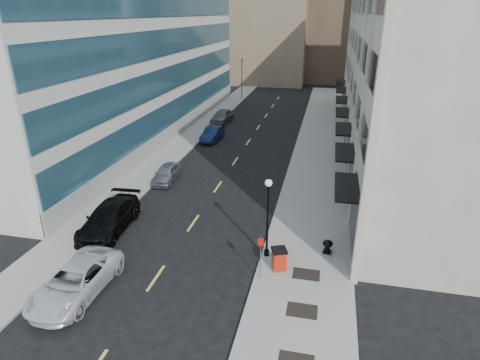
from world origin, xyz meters
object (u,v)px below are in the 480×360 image
at_px(car_blue_sedan, 212,134).
at_px(urn_planter, 328,245).
at_px(car_white_van, 76,281).
at_px(traffic_signal, 242,61).
at_px(car_silver_sedan, 167,173).
at_px(car_grey_sedan, 222,116).
at_px(trash_bin, 279,258).
at_px(car_black_pickup, 109,218).
at_px(sign_post, 261,251).
at_px(lamppost, 268,211).

height_order(car_blue_sedan, urn_planter, car_blue_sedan).
bearing_deg(urn_planter, car_white_van, -152.60).
relative_size(traffic_signal, car_silver_sedan, 1.76).
distance_m(car_grey_sedan, trash_bin, 31.26).
xyz_separation_m(car_silver_sedan, urn_planter, (12.96, -8.13, -0.05)).
bearing_deg(trash_bin, traffic_signal, 83.11).
bearing_deg(car_black_pickup, car_silver_sedan, 83.35).
xyz_separation_m(car_white_van, sign_post, (8.50, 2.99, 0.99)).
distance_m(car_black_pickup, urn_planter, 13.40).
xyz_separation_m(car_grey_sedan, lamppost, (10.09, -28.18, 2.13)).
distance_m(sign_post, urn_planter, 4.68).
bearing_deg(car_black_pickup, sign_post, -20.16).
relative_size(car_white_van, sign_post, 2.19).
bearing_deg(car_silver_sedan, car_blue_sedan, 84.15).
bearing_deg(car_black_pickup, lamppost, -8.63).
xyz_separation_m(car_silver_sedan, lamppost, (9.66, -9.14, 2.24)).
height_order(car_black_pickup, car_grey_sedan, car_black_pickup).
xyz_separation_m(traffic_signal, sign_post, (10.80, -45.01, -3.96)).
bearing_deg(lamppost, car_silver_sedan, 136.59).
xyz_separation_m(car_white_van, car_grey_sedan, (-1.59, 33.28, 0.03)).
height_order(trash_bin, urn_planter, trash_bin).
height_order(lamppost, urn_planter, lamppost).
relative_size(car_grey_sedan, urn_planter, 5.91).
distance_m(car_blue_sedan, sign_post, 24.58).
xyz_separation_m(car_silver_sedan, car_grey_sedan, (-0.43, 19.04, 0.12)).
relative_size(lamppost, sign_post, 1.88).
xyz_separation_m(car_silver_sedan, trash_bin, (10.48, -10.26, 0.13)).
relative_size(car_blue_sedan, car_grey_sedan, 0.93).
xyz_separation_m(car_white_van, car_silver_sedan, (-1.16, 14.24, -0.09)).
bearing_deg(car_blue_sedan, trash_bin, -62.80).
relative_size(car_blue_sedan, urn_planter, 5.50).
xyz_separation_m(car_black_pickup, sign_post, (10.10, -3.01, 0.92)).
distance_m(car_blue_sedan, car_grey_sedan, 7.56).
xyz_separation_m(traffic_signal, car_black_pickup, (0.70, -42.00, -4.88)).
xyz_separation_m(car_silver_sedan, car_blue_sedan, (0.51, 11.54, 0.04)).
relative_size(car_silver_sedan, trash_bin, 3.25).
xyz_separation_m(traffic_signal, trash_bin, (11.63, -44.01, -4.91)).
distance_m(traffic_signal, urn_planter, 44.49).
distance_m(traffic_signal, sign_post, 46.46).
xyz_separation_m(car_black_pickup, car_grey_sedan, (0.01, 27.28, -0.04)).
bearing_deg(car_blue_sedan, traffic_signal, 96.88).
bearing_deg(sign_post, trash_bin, 44.32).
distance_m(car_black_pickup, sign_post, 10.58).
relative_size(car_grey_sedan, lamppost, 0.99).
xyz_separation_m(car_black_pickup, urn_planter, (13.40, 0.12, -0.21)).
bearing_deg(car_white_van, car_black_pickup, 106.24).
height_order(car_black_pickup, lamppost, lamppost).
height_order(car_silver_sedan, car_blue_sedan, car_blue_sedan).
xyz_separation_m(car_black_pickup, trash_bin, (10.93, -2.01, -0.03)).
xyz_separation_m(car_silver_sedan, sign_post, (9.66, -11.25, 1.08)).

